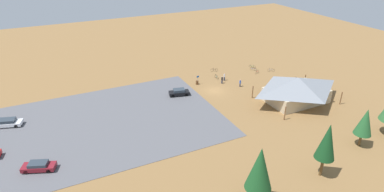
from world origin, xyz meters
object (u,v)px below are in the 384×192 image
trash_bin (197,83)px  bicycle_blue_back_row (253,69)px  pine_far_west (260,169)px  bicycle_teal_near_porch (216,77)px  bicycle_green_yard_right (252,66)px  visitor_near_lot (240,83)px  visitor_crossing_yard (222,80)px  bicycle_white_yard_front (295,79)px  car_white_near_entry (7,123)px  bicycle_black_yard_left (214,70)px  bicycle_orange_trailside (293,82)px  bicycle_silver_yard_center (271,70)px  bicycle_red_mid_cluster (257,72)px  pine_center (327,142)px  bike_pavilion (297,88)px  car_black_inner_stall (179,92)px  visitor_at_bikes (224,77)px  car_maroon_mid_lot (39,166)px  pine_midwest (365,122)px  lot_sign (198,79)px

trash_bin → bicycle_blue_back_row: (-16.54, -1.63, -0.10)m
pine_far_west → bicycle_teal_near_porch: size_ratio=4.79×
pine_far_west → bicycle_green_yard_right: size_ratio=6.31×
visitor_near_lot → visitor_crossing_yard: visitor_crossing_yard is taller
trash_bin → bicycle_white_yard_front: size_ratio=0.55×
bicycle_green_yard_right → car_white_near_entry: bearing=5.2°
bicycle_black_yard_left → bicycle_orange_trailside: 18.96m
bicycle_silver_yard_center → bicycle_red_mid_cluster: bicycle_silver_yard_center is taller
bicycle_green_yard_right → bicycle_white_yard_front: size_ratio=0.77×
pine_center → car_white_near_entry: pine_center is taller
bike_pavilion → bicycle_green_yard_right: size_ratio=11.45×
bicycle_silver_yard_center → car_black_inner_stall: bearing=5.8°
pine_far_west → car_black_inner_stall: bearing=-96.2°
pine_far_west → bicycle_green_yard_right: pine_far_west is taller
bicycle_silver_yard_center → bicycle_black_yard_left: bearing=-25.6°
bike_pavilion → bicycle_silver_yard_center: bearing=-111.2°
pine_far_west → bicycle_orange_trailside: (-29.42, -26.44, -4.68)m
bicycle_blue_back_row → bicycle_red_mid_cluster: 2.14m
pine_far_west → bicycle_black_yard_left: (-16.80, -40.59, -4.67)m
pine_center → bicycle_silver_yard_center: 39.33m
bicycle_black_yard_left → visitor_near_lot: (-0.65, 10.51, 0.50)m
bicycle_teal_near_porch → bicycle_red_mid_cluster: bearing=171.6°
visitor_at_bikes → bicycle_red_mid_cluster: bearing=-178.4°
pine_center → bicycle_red_mid_cluster: (-14.58, -34.66, -5.12)m
trash_bin → car_maroon_mid_lot: bearing=27.1°
bike_pavilion → trash_bin: (14.20, -16.08, -2.46)m
trash_bin → bicycle_black_yard_left: size_ratio=0.52×
trash_bin → car_black_inner_stall: bearing=30.4°
pine_far_west → bicycle_blue_back_row: (-25.94, -36.98, -4.73)m
pine_midwest → car_maroon_mid_lot: (46.06, -15.37, -3.58)m
bicycle_green_yard_right → bicycle_white_yard_front: 11.82m
car_white_near_entry → visitor_crossing_yard: bearing=179.8°
trash_bin → bicycle_blue_back_row: bearing=-174.4°
car_maroon_mid_lot → visitor_near_lot: 43.25m
visitor_near_lot → visitor_crossing_yard: size_ratio=1.00×
bicycle_silver_yard_center → bicycle_white_yard_front: (-1.29, 7.06, -0.00)m
bicycle_white_yard_front → car_black_inner_stall: bearing=-9.1°
bike_pavilion → bicycle_black_yard_left: size_ratio=8.34×
pine_far_west → bicycle_red_mid_cluster: bearing=-126.2°
bicycle_white_yard_front → car_maroon_mid_lot: 55.71m
bicycle_teal_near_porch → visitor_at_bikes: bearing=120.2°
bicycle_blue_back_row → car_white_near_entry: (54.45, 3.45, 0.38)m
bicycle_red_mid_cluster → trash_bin: bearing=-1.7°
pine_center → bicycle_white_yard_front: 34.09m
car_black_inner_stall → lot_sign: bearing=-150.9°
bicycle_silver_yard_center → trash_bin: bearing=-2.4°
lot_sign → bicycle_white_yard_front: 22.68m
bicycle_red_mid_cluster → bicycle_green_yard_right: bearing=-109.2°
car_black_inner_stall → visitor_at_bikes: 12.98m
bicycle_blue_back_row → bicycle_orange_trailside: bearing=108.3°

